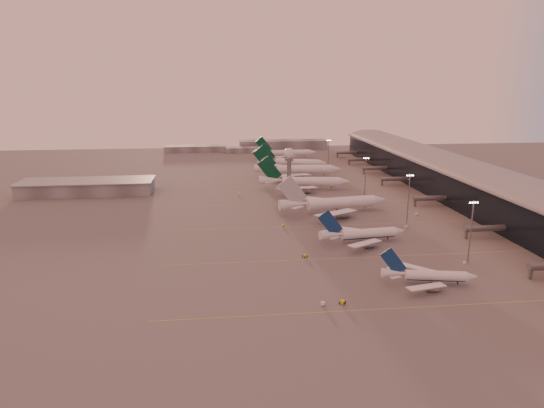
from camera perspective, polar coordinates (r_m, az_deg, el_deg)
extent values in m
plane|color=#605E5E|center=(185.75, 5.92, -7.56)|extent=(700.00, 700.00, 0.00)
cube|color=gold|center=(164.78, 19.06, -11.27)|extent=(180.00, 0.25, 0.02)
cube|color=gold|center=(202.88, 13.66, -5.98)|extent=(180.00, 0.25, 0.02)
cube|color=gold|center=(243.35, 10.08, -2.37)|extent=(180.00, 0.25, 0.02)
cube|color=gold|center=(285.18, 7.55, 0.20)|extent=(180.00, 0.25, 0.02)
cube|color=gold|center=(332.63, 5.49, 2.29)|extent=(180.00, 0.25, 0.02)
cube|color=black|center=(319.95, 20.87, 2.57)|extent=(36.00, 360.00, 18.00)
cylinder|color=slate|center=(318.39, 21.01, 4.15)|extent=(10.08, 360.00, 10.08)
cube|color=slate|center=(318.35, 21.01, 4.19)|extent=(40.00, 362.00, 0.80)
cube|color=slate|center=(197.91, 28.13, -7.18)|extent=(1.20, 1.20, 4.40)
cylinder|color=slate|center=(238.96, 24.05, -2.62)|extent=(22.00, 2.80, 2.80)
cube|color=slate|center=(234.74, 21.89, -3.28)|extent=(1.20, 1.20, 4.40)
cylinder|color=slate|center=(288.48, 18.33, 0.66)|extent=(22.00, 2.80, 2.80)
cube|color=slate|center=(284.99, 16.47, 0.17)|extent=(1.20, 1.20, 4.40)
cylinder|color=slate|center=(338.86, 14.44, 2.89)|extent=(22.00, 2.80, 2.80)
cube|color=slate|center=(335.89, 12.82, 2.49)|extent=(1.20, 1.20, 4.40)
cylinder|color=slate|center=(377.68, 12.21, 4.16)|extent=(22.00, 2.80, 2.80)
cube|color=slate|center=(375.02, 10.74, 3.81)|extent=(1.20, 1.20, 4.40)
cylinder|color=slate|center=(417.12, 10.38, 5.19)|extent=(22.00, 2.80, 2.80)
cube|color=slate|center=(414.71, 9.04, 4.87)|extent=(1.20, 1.20, 4.40)
cylinder|color=slate|center=(455.10, 8.94, 6.00)|extent=(22.00, 2.80, 2.80)
cube|color=slate|center=(452.90, 7.70, 5.71)|extent=(1.20, 1.20, 4.40)
cube|color=slate|center=(325.37, -20.91, 1.84)|extent=(80.00, 25.00, 8.00)
cube|color=slate|center=(324.56, -20.98, 2.57)|extent=(82.00, 27.00, 0.60)
cylinder|color=slate|center=(297.11, 2.00, 3.06)|extent=(2.60, 2.60, 22.00)
cylinder|color=slate|center=(295.08, 2.02, 5.25)|extent=(5.20, 5.20, 1.20)
sphere|color=white|center=(294.49, 2.03, 6.00)|extent=(6.40, 6.40, 6.40)
cylinder|color=slate|center=(293.98, 2.04, 6.71)|extent=(0.16, 0.16, 2.00)
cylinder|color=slate|center=(201.84, 22.34, -3.04)|extent=(0.56, 0.56, 25.00)
cube|color=slate|center=(198.81, 22.67, 0.26)|extent=(3.60, 0.25, 0.25)
sphere|color=#FFEABF|center=(198.18, 22.28, 0.14)|extent=(0.56, 0.56, 0.56)
sphere|color=#FFEABF|center=(198.66, 22.53, 0.15)|extent=(0.56, 0.56, 0.56)
sphere|color=#FFEABF|center=(199.14, 22.78, 0.16)|extent=(0.56, 0.56, 0.56)
sphere|color=#FFEABF|center=(199.63, 23.03, 0.16)|extent=(0.56, 0.56, 0.56)
cylinder|color=slate|center=(248.38, 15.75, 0.63)|extent=(0.56, 0.56, 25.00)
cube|color=slate|center=(245.93, 15.94, 3.34)|extent=(3.60, 0.25, 0.25)
sphere|color=#FFEABF|center=(245.44, 15.61, 3.25)|extent=(0.56, 0.56, 0.56)
sphere|color=#FFEABF|center=(245.81, 15.82, 3.25)|extent=(0.56, 0.56, 0.56)
sphere|color=#FFEABF|center=(246.19, 16.04, 3.25)|extent=(0.56, 0.56, 0.56)
sphere|color=#FFEABF|center=(246.57, 16.25, 3.26)|extent=(0.56, 0.56, 0.56)
cylinder|color=slate|center=(297.25, 10.92, 3.10)|extent=(0.56, 0.56, 25.00)
cube|color=slate|center=(295.20, 11.03, 5.39)|extent=(3.60, 0.25, 0.25)
sphere|color=#FFEABF|center=(294.82, 10.74, 5.31)|extent=(0.56, 0.56, 0.56)
sphere|color=#FFEABF|center=(295.12, 10.93, 5.31)|extent=(0.56, 0.56, 0.56)
sphere|color=#FFEABF|center=(295.41, 11.12, 5.31)|extent=(0.56, 0.56, 0.56)
sphere|color=#FFEABF|center=(295.72, 11.30, 5.31)|extent=(0.56, 0.56, 0.56)
cylinder|color=slate|center=(382.33, 6.65, 5.73)|extent=(0.56, 0.56, 25.00)
cube|color=slate|center=(380.74, 6.70, 7.51)|extent=(3.60, 0.25, 0.25)
sphere|color=#FFEABF|center=(380.45, 6.48, 7.45)|extent=(0.56, 0.56, 0.56)
sphere|color=#FFEABF|center=(380.68, 6.62, 7.45)|extent=(0.56, 0.56, 0.56)
sphere|color=#FFEABF|center=(380.90, 6.77, 7.45)|extent=(0.56, 0.56, 0.56)
sphere|color=#FFEABF|center=(381.13, 6.92, 7.45)|extent=(0.56, 0.56, 0.56)
cube|color=slate|center=(493.08, -9.02, 6.45)|extent=(60.00, 18.00, 6.00)
cube|color=slate|center=(506.94, 1.30, 7.01)|extent=(90.00, 20.00, 9.00)
cube|color=slate|center=(483.59, -3.11, 6.40)|extent=(40.00, 15.00, 5.00)
cylinder|color=white|center=(179.44, 18.68, -8.12)|extent=(20.50, 7.33, 3.44)
cylinder|color=navy|center=(179.73, 18.66, -8.35)|extent=(19.92, 6.30, 2.48)
cone|color=white|center=(182.76, 22.39, -8.05)|extent=(4.51, 4.14, 3.44)
cone|color=white|center=(176.34, 14.12, -8.03)|extent=(8.99, 5.03, 3.44)
cube|color=white|center=(170.93, 17.69, -9.40)|extent=(14.98, 7.46, 1.08)
cylinder|color=gray|center=(173.90, 18.31, -9.60)|extent=(4.28, 2.96, 2.24)
cube|color=gray|center=(173.52, 18.33, -9.30)|extent=(0.31, 0.28, 1.38)
cube|color=white|center=(186.20, 16.56, -7.32)|extent=(13.47, 11.88, 1.08)
cylinder|color=gray|center=(185.49, 17.40, -8.00)|extent=(4.28, 2.96, 2.24)
cube|color=gray|center=(185.13, 17.43, -7.72)|extent=(0.31, 0.28, 1.38)
cube|color=navy|center=(174.73, 14.06, -6.74)|extent=(9.33, 2.16, 10.26)
cube|color=white|center=(172.75, 14.33, -8.49)|extent=(4.16, 2.41, 0.23)
cube|color=white|center=(179.89, 13.93, -7.53)|extent=(4.00, 3.54, 0.23)
cylinder|color=black|center=(182.34, 20.99, -8.76)|extent=(0.45, 0.45, 0.91)
cylinder|color=black|center=(181.71, 17.97, -8.56)|extent=(1.07, 0.64, 1.00)
cylinder|color=black|center=(178.14, 18.25, -9.06)|extent=(1.07, 0.64, 1.00)
cylinder|color=white|center=(217.34, 11.29, -3.54)|extent=(24.69, 6.58, 4.15)
cylinder|color=navy|center=(217.62, 11.28, -3.77)|extent=(24.09, 5.37, 2.99)
cone|color=white|center=(223.41, 14.73, -3.24)|extent=(5.11, 4.61, 4.15)
cone|color=white|center=(211.05, 6.97, -3.75)|extent=(10.60, 5.16, 4.15)
cube|color=white|center=(206.38, 10.87, -4.69)|extent=(16.94, 13.20, 1.31)
cylinder|color=gray|center=(210.22, 11.34, -4.91)|extent=(4.97, 3.16, 2.70)
cube|color=gray|center=(209.85, 11.36, -4.61)|extent=(0.35, 0.30, 1.66)
cube|color=white|center=(224.33, 8.85, -3.05)|extent=(17.88, 10.47, 1.31)
cylinder|color=gray|center=(223.83, 9.76, -3.64)|extent=(4.97, 3.16, 2.70)
cube|color=gray|center=(223.48, 9.78, -3.36)|extent=(0.35, 0.30, 1.66)
cube|color=navy|center=(209.36, 6.88, -2.42)|extent=(11.38, 1.52, 12.38)
cube|color=white|center=(206.80, 7.41, -4.12)|extent=(4.95, 3.99, 0.27)
cube|color=white|center=(215.27, 6.57, -3.35)|extent=(5.04, 3.30, 0.27)
cylinder|color=black|center=(221.97, 13.46, -4.05)|extent=(0.55, 0.55, 1.09)
cylinder|color=black|center=(219.54, 10.54, -4.08)|extent=(1.25, 0.66, 1.20)
cylinder|color=black|center=(215.35, 11.03, -4.47)|extent=(1.25, 0.66, 1.20)
cylinder|color=white|center=(263.72, 8.10, -0.08)|extent=(37.94, 11.28, 5.86)
cylinder|color=white|center=(264.05, 8.09, -0.36)|extent=(36.96, 9.55, 4.22)
cone|color=white|center=(273.07, 12.43, 0.22)|extent=(8.03, 6.86, 5.86)
cone|color=white|center=(254.53, 2.58, -0.30)|extent=(16.41, 8.10, 5.86)
cube|color=white|center=(246.66, 7.53, -1.32)|extent=(25.35, 20.99, 1.74)
cylinder|color=gray|center=(252.28, 8.15, -1.54)|extent=(7.73, 4.83, 3.81)
cube|color=gray|center=(251.91, 8.16, -1.25)|extent=(0.31, 0.28, 2.34)
cube|color=white|center=(274.74, 5.07, 0.37)|extent=(27.44, 14.89, 1.74)
cylinder|color=gray|center=(273.54, 6.22, -0.23)|extent=(7.73, 4.83, 3.81)
cube|color=gray|center=(273.20, 6.23, 0.04)|extent=(0.31, 0.28, 2.34)
cube|color=#ABAEB3|center=(252.65, 2.42, 1.20)|extent=(16.11, 2.71, 17.38)
cube|color=white|center=(247.72, 3.01, -0.68)|extent=(7.52, 6.35, 0.24)
cube|color=white|center=(261.11, 2.04, 0.11)|extent=(7.74, 4.78, 0.24)
cylinder|color=black|center=(270.39, 10.85, -0.62)|extent=(0.47, 0.47, 0.94)
cylinder|color=black|center=(265.33, 7.30, -0.75)|extent=(1.10, 0.62, 1.04)
cylinder|color=black|center=(261.63, 7.64, -0.98)|extent=(1.10, 0.62, 1.04)
cylinder|color=white|center=(316.65, 4.53, 2.46)|extent=(36.93, 10.75, 5.88)
cylinder|color=white|center=(316.92, 4.53, 2.23)|extent=(35.98, 9.02, 4.23)
cone|color=white|center=(318.64, 8.45, 2.42)|extent=(7.79, 6.78, 5.88)
cone|color=white|center=(316.06, -0.16, 2.62)|extent=(15.95, 7.89, 5.88)
cube|color=white|center=(301.49, 2.98, 1.68)|extent=(26.96, 14.92, 1.74)
cylinder|color=gray|center=(305.73, 3.79, 1.38)|extent=(7.51, 4.74, 3.82)
cube|color=gray|center=(305.42, 3.80, 1.64)|extent=(0.34, 0.29, 2.35)
cube|color=white|center=(331.48, 2.83, 2.84)|extent=(25.07, 20.45, 1.74)
cylinder|color=gray|center=(328.58, 3.62, 2.30)|extent=(7.51, 4.74, 3.82)
cube|color=gray|center=(328.29, 3.62, 2.53)|extent=(0.34, 0.29, 2.35)
cube|color=#063B26|center=(314.74, -0.30, 3.87)|extent=(16.08, 2.54, 17.40)
cube|color=white|center=(309.14, -0.24, 2.38)|extent=(7.53, 4.72, 0.25)
cube|color=white|center=(322.95, -0.17, 2.90)|extent=(7.34, 6.12, 0.25)
cylinder|color=black|center=(318.51, 7.01, 1.80)|extent=(0.51, 0.51, 1.01)
cylinder|color=black|center=(319.42, 3.97, 1.91)|extent=(1.17, 0.65, 1.12)
cylinder|color=black|center=(315.07, 4.01, 1.74)|extent=(1.17, 0.65, 1.12)
cylinder|color=white|center=(357.76, 3.74, 3.90)|extent=(39.74, 9.32, 6.35)
cylinder|color=white|center=(358.02, 3.74, 3.68)|extent=(38.82, 7.49, 4.57)
cone|color=white|center=(360.91, 7.46, 3.90)|extent=(8.08, 6.91, 6.35)
cone|color=white|center=(355.86, -0.75, 4.01)|extent=(16.95, 7.58, 6.35)
cube|color=white|center=(340.89, 2.39, 3.21)|extent=(28.84, 17.54, 1.88)
cylinder|color=gray|center=(345.63, 3.14, 2.91)|extent=(7.91, 4.69, 4.13)
cube|color=gray|center=(345.34, 3.14, 3.16)|extent=(0.35, 0.30, 2.54)
cube|color=white|center=(373.35, 2.00, 4.19)|extent=(27.70, 20.89, 1.88)
cylinder|color=gray|center=(370.36, 2.78, 3.69)|extent=(7.91, 4.69, 4.13)
cube|color=gray|center=(370.09, 2.78, 3.92)|extent=(0.35, 0.30, 2.54)
cube|color=#063B26|center=(354.56, -0.89, 5.21)|extent=(17.45, 1.71, 18.79)
cube|color=white|center=(348.33, -0.76, 3.81)|extent=(8.14, 5.47, 0.27)
cube|color=white|center=(363.32, -0.82, 4.25)|extent=(8.02, 6.32, 0.27)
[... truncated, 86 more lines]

